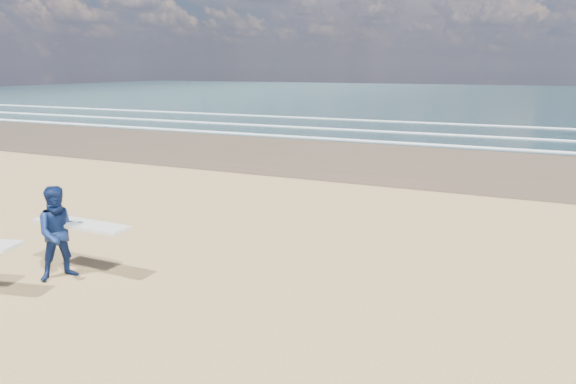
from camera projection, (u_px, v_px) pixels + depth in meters
The scene contains 1 object.
surfer_far at pixel (62, 232), 10.28m from camera, with size 2.20×1.21×1.92m.
Camera 1 is at (9.23, -5.71, 4.20)m, focal length 32.00 mm.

